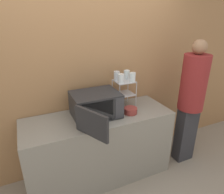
# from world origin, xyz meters

# --- Properties ---
(ground_plane) EXTENTS (12.00, 12.00, 0.00)m
(ground_plane) POSITION_xyz_m (0.00, 0.00, 0.00)
(ground_plane) COLOR gray
(wall_back) EXTENTS (8.00, 0.06, 2.60)m
(wall_back) POSITION_xyz_m (0.00, 0.69, 1.30)
(wall_back) COLOR #9E7047
(wall_back) RESTS_ON ground_plane
(counter) EXTENTS (1.83, 0.65, 0.91)m
(counter) POSITION_xyz_m (0.00, 0.32, 0.46)
(counter) COLOR gray
(counter) RESTS_ON ground_plane
(microwave) EXTENTS (0.58, 0.83, 0.29)m
(microwave) POSITION_xyz_m (-0.04, 0.33, 1.06)
(microwave) COLOR #262628
(microwave) RESTS_ON counter
(dish_rack) EXTENTS (0.25, 0.23, 0.36)m
(dish_rack) POSITION_xyz_m (0.41, 0.45, 1.17)
(dish_rack) COLOR #B2B2B7
(dish_rack) RESTS_ON counter
(glass_front_left) EXTENTS (0.08, 0.08, 0.11)m
(glass_front_left) POSITION_xyz_m (0.33, 0.39, 1.33)
(glass_front_left) COLOR silver
(glass_front_left) RESTS_ON dish_rack
(glass_back_right) EXTENTS (0.08, 0.08, 0.11)m
(glass_back_right) POSITION_xyz_m (0.48, 0.52, 1.33)
(glass_back_right) COLOR silver
(glass_back_right) RESTS_ON dish_rack
(glass_front_right) EXTENTS (0.08, 0.08, 0.11)m
(glass_front_right) POSITION_xyz_m (0.49, 0.38, 1.33)
(glass_front_right) COLOR silver
(glass_front_right) RESTS_ON dish_rack
(glass_back_left) EXTENTS (0.08, 0.08, 0.11)m
(glass_back_left) POSITION_xyz_m (0.34, 0.52, 1.33)
(glass_back_left) COLOR silver
(glass_back_left) RESTS_ON dish_rack
(bowl) EXTENTS (0.17, 0.17, 0.07)m
(bowl) POSITION_xyz_m (0.39, 0.23, 0.95)
(bowl) COLOR maroon
(bowl) RESTS_ON counter
(person) EXTENTS (0.34, 0.34, 1.78)m
(person) POSITION_xyz_m (1.28, 0.13, 1.01)
(person) COLOR #2D2D33
(person) RESTS_ON ground_plane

